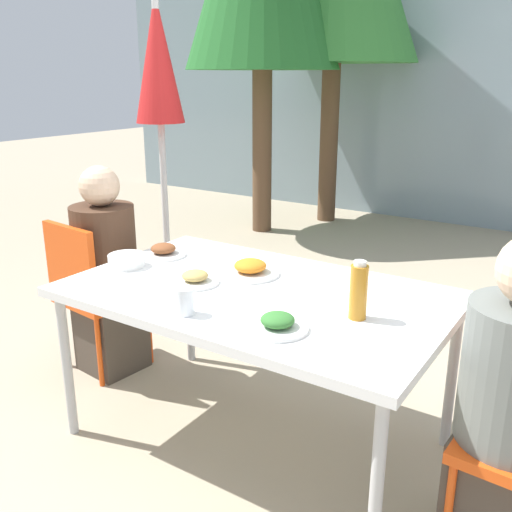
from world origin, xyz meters
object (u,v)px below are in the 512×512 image
at_px(closed_umbrella, 159,83).
at_px(bottle, 359,291).
at_px(drinking_cup, 185,301).
at_px(salad_bowl, 126,260).
at_px(person_left, 107,277).
at_px(chair_left, 90,287).

bearing_deg(closed_umbrella, bottle, -28.14).
bearing_deg(drinking_cup, bottle, 30.06).
relative_size(bottle, salad_bowl, 1.31).
bearing_deg(bottle, salad_bowl, -178.00).
distance_m(closed_umbrella, bottle, 2.20).
bearing_deg(person_left, chair_left, -121.89).
height_order(chair_left, person_left, person_left).
relative_size(chair_left, bottle, 3.83).
bearing_deg(bottle, chair_left, 177.20).
bearing_deg(bottle, person_left, 174.30).
height_order(closed_umbrella, bottle, closed_umbrella).
height_order(drinking_cup, salad_bowl, drinking_cup).
bearing_deg(drinking_cup, salad_bowl, 154.68).
height_order(closed_umbrella, salad_bowl, closed_umbrella).
bearing_deg(person_left, closed_umbrella, 116.96).
bearing_deg(person_left, salad_bowl, -21.50).
bearing_deg(chair_left, drinking_cup, -15.15).
relative_size(closed_umbrella, bottle, 9.32).
height_order(person_left, closed_umbrella, closed_umbrella).
height_order(chair_left, salad_bowl, chair_left).
xyz_separation_m(person_left, bottle, (1.52, -0.15, 0.29)).
relative_size(closed_umbrella, drinking_cup, 19.92).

